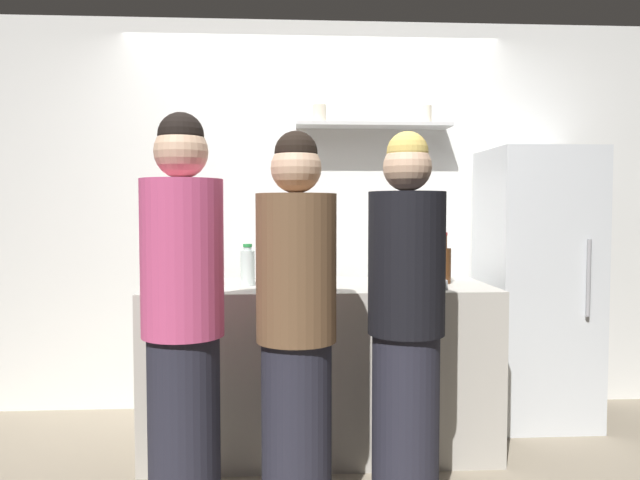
{
  "coord_description": "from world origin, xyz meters",
  "views": [
    {
      "loc": [
        -0.2,
        -2.86,
        1.34
      ],
      "look_at": [
        -0.0,
        0.48,
        1.17
      ],
      "focal_mm": 33.81,
      "sensor_mm": 36.0,
      "label": 1
    }
  ],
  "objects_px": {
    "refrigerator": "(535,286)",
    "person_brown_jacket": "(296,332)",
    "wine_bottle_green_glass": "(383,264)",
    "wine_bottle_dark_glass": "(317,266)",
    "person_blonde": "(406,324)",
    "utensil_holder": "(294,269)",
    "person_pink_top": "(183,324)",
    "wine_bottle_amber_glass": "(444,264)",
    "water_bottle_plastic": "(248,267)",
    "wine_bottle_pale_glass": "(188,259)",
    "baking_pan": "(411,283)"
  },
  "relations": [
    {
      "from": "refrigerator",
      "to": "water_bottle_plastic",
      "type": "xyz_separation_m",
      "value": [
        -1.8,
        -0.38,
        0.17
      ]
    },
    {
      "from": "utensil_holder",
      "to": "person_pink_top",
      "type": "distance_m",
      "value": 1.18
    },
    {
      "from": "person_brown_jacket",
      "to": "water_bottle_plastic",
      "type": "bearing_deg",
      "value": 117.07
    },
    {
      "from": "wine_bottle_pale_glass",
      "to": "wine_bottle_dark_glass",
      "type": "bearing_deg",
      "value": -25.21
    },
    {
      "from": "utensil_holder",
      "to": "wine_bottle_amber_glass",
      "type": "bearing_deg",
      "value": -14.64
    },
    {
      "from": "person_blonde",
      "to": "wine_bottle_dark_glass",
      "type": "bearing_deg",
      "value": 83.54
    },
    {
      "from": "refrigerator",
      "to": "wine_bottle_green_glass",
      "type": "relative_size",
      "value": 6.01
    },
    {
      "from": "refrigerator",
      "to": "baking_pan",
      "type": "height_order",
      "value": "refrigerator"
    },
    {
      "from": "wine_bottle_green_glass",
      "to": "person_pink_top",
      "type": "bearing_deg",
      "value": -137.49
    },
    {
      "from": "wine_bottle_green_glass",
      "to": "wine_bottle_dark_glass",
      "type": "height_order",
      "value": "wine_bottle_dark_glass"
    },
    {
      "from": "utensil_holder",
      "to": "person_pink_top",
      "type": "bearing_deg",
      "value": -114.08
    },
    {
      "from": "wine_bottle_green_glass",
      "to": "wine_bottle_dark_glass",
      "type": "relative_size",
      "value": 0.94
    },
    {
      "from": "utensil_holder",
      "to": "water_bottle_plastic",
      "type": "height_order",
      "value": "water_bottle_plastic"
    },
    {
      "from": "wine_bottle_amber_glass",
      "to": "person_blonde",
      "type": "bearing_deg",
      "value": -116.43
    },
    {
      "from": "wine_bottle_amber_glass",
      "to": "person_pink_top",
      "type": "relative_size",
      "value": 0.17
    },
    {
      "from": "baking_pan",
      "to": "wine_bottle_amber_glass",
      "type": "bearing_deg",
      "value": 35.06
    },
    {
      "from": "wine_bottle_pale_glass",
      "to": "person_blonde",
      "type": "xyz_separation_m",
      "value": [
        1.11,
        -0.99,
        -0.22
      ]
    },
    {
      "from": "wine_bottle_amber_glass",
      "to": "wine_bottle_green_glass",
      "type": "relative_size",
      "value": 1.01
    },
    {
      "from": "baking_pan",
      "to": "wine_bottle_green_glass",
      "type": "relative_size",
      "value": 1.19
    },
    {
      "from": "wine_bottle_amber_glass",
      "to": "refrigerator",
      "type": "bearing_deg",
      "value": 27.21
    },
    {
      "from": "wine_bottle_amber_glass",
      "to": "wine_bottle_green_glass",
      "type": "bearing_deg",
      "value": 170.96
    },
    {
      "from": "water_bottle_plastic",
      "to": "baking_pan",
      "type": "bearing_deg",
      "value": -8.08
    },
    {
      "from": "refrigerator",
      "to": "water_bottle_plastic",
      "type": "relative_size",
      "value": 7.47
    },
    {
      "from": "wine_bottle_amber_glass",
      "to": "person_blonde",
      "type": "distance_m",
      "value": 0.85
    },
    {
      "from": "baking_pan",
      "to": "wine_bottle_amber_glass",
      "type": "xyz_separation_m",
      "value": [
        0.22,
        0.16,
        0.09
      ]
    },
    {
      "from": "utensil_holder",
      "to": "wine_bottle_pale_glass",
      "type": "height_order",
      "value": "wine_bottle_pale_glass"
    },
    {
      "from": "wine_bottle_green_glass",
      "to": "water_bottle_plastic",
      "type": "relative_size",
      "value": 1.24
    },
    {
      "from": "wine_bottle_amber_glass",
      "to": "person_blonde",
      "type": "height_order",
      "value": "person_blonde"
    },
    {
      "from": "refrigerator",
      "to": "wine_bottle_dark_glass",
      "type": "xyz_separation_m",
      "value": [
        -1.42,
        -0.46,
        0.18
      ]
    },
    {
      "from": "baking_pan",
      "to": "person_brown_jacket",
      "type": "height_order",
      "value": "person_brown_jacket"
    },
    {
      "from": "wine_bottle_dark_glass",
      "to": "refrigerator",
      "type": "bearing_deg",
      "value": 17.82
    },
    {
      "from": "wine_bottle_amber_glass",
      "to": "wine_bottle_green_glass",
      "type": "xyz_separation_m",
      "value": [
        -0.34,
        0.05,
        -0.0
      ]
    },
    {
      "from": "refrigerator",
      "to": "person_brown_jacket",
      "type": "relative_size",
      "value": 1.03
    },
    {
      "from": "person_pink_top",
      "to": "person_brown_jacket",
      "type": "height_order",
      "value": "person_pink_top"
    },
    {
      "from": "refrigerator",
      "to": "person_blonde",
      "type": "bearing_deg",
      "value": -133.94
    },
    {
      "from": "person_brown_jacket",
      "to": "person_blonde",
      "type": "bearing_deg",
      "value": 20.22
    },
    {
      "from": "wine_bottle_pale_glass",
      "to": "wine_bottle_green_glass",
      "type": "bearing_deg",
      "value": -9.78
    },
    {
      "from": "wine_bottle_amber_glass",
      "to": "wine_bottle_green_glass",
      "type": "distance_m",
      "value": 0.34
    },
    {
      "from": "utensil_holder",
      "to": "wine_bottle_dark_glass",
      "type": "relative_size",
      "value": 0.74
    },
    {
      "from": "wine_bottle_dark_glass",
      "to": "wine_bottle_amber_glass",
      "type": "bearing_deg",
      "value": 7.99
    },
    {
      "from": "refrigerator",
      "to": "person_blonde",
      "type": "height_order",
      "value": "refrigerator"
    },
    {
      "from": "utensil_holder",
      "to": "person_brown_jacket",
      "type": "bearing_deg",
      "value": -90.51
    },
    {
      "from": "wine_bottle_dark_glass",
      "to": "water_bottle_plastic",
      "type": "relative_size",
      "value": 1.32
    },
    {
      "from": "wine_bottle_green_glass",
      "to": "water_bottle_plastic",
      "type": "distance_m",
      "value": 0.78
    },
    {
      "from": "person_pink_top",
      "to": "utensil_holder",
      "type": "bearing_deg",
      "value": 135.49
    },
    {
      "from": "wine_bottle_dark_glass",
      "to": "person_blonde",
      "type": "distance_m",
      "value": 0.76
    },
    {
      "from": "wine_bottle_amber_glass",
      "to": "wine_bottle_pale_glass",
      "type": "relative_size",
      "value": 0.85
    },
    {
      "from": "baking_pan",
      "to": "wine_bottle_pale_glass",
      "type": "xyz_separation_m",
      "value": [
        -1.26,
        0.41,
        0.1
      ]
    },
    {
      "from": "wine_bottle_dark_glass",
      "to": "person_brown_jacket",
      "type": "distance_m",
      "value": 0.77
    },
    {
      "from": "person_blonde",
      "to": "person_pink_top",
      "type": "height_order",
      "value": "person_pink_top"
    }
  ]
}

